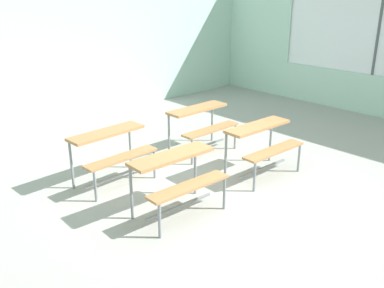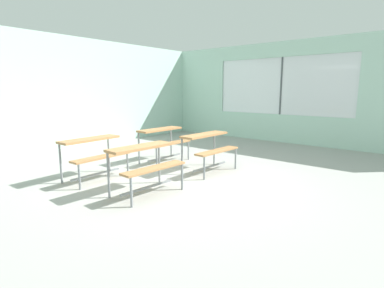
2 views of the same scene
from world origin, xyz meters
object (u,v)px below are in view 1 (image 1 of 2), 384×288
Objects in this scene: desk_bench_r1c0 at (112,145)px; desk_bench_r0c1 at (263,138)px; desk_bench_r1c1 at (202,119)px; desk_bench_r0c0 at (177,171)px.

desk_bench_r0c1 is at bearing -38.16° from desk_bench_r1c0.
desk_bench_r0c1 is 1.26m from desk_bench_r1c1.
desk_bench_r0c1 is 1.02× the size of desk_bench_r1c1.
desk_bench_r1c1 is at bearing 91.89° from desk_bench_r0c1.
desk_bench_r1c0 is 1.02× the size of desk_bench_r1c1.
desk_bench_r1c0 is at bearing 146.27° from desk_bench_r0c1.
desk_bench_r0c1 is (1.65, 0.01, 0.00)m from desk_bench_r0c0.
desk_bench_r0c1 and desk_bench_r1c1 have the same top height.
desk_bench_r1c1 is (1.74, 0.00, 0.00)m from desk_bench_r1c0.
desk_bench_r0c0 is 1.00× the size of desk_bench_r0c1.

